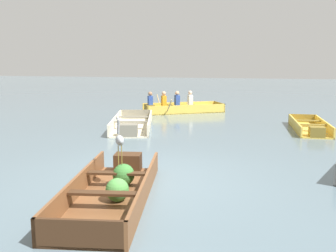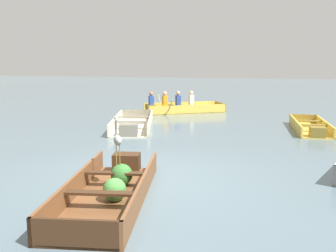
% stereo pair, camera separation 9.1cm
% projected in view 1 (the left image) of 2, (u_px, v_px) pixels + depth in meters
% --- Properties ---
extents(ground_plane, '(80.00, 80.00, 0.00)m').
position_uv_depth(ground_plane, '(147.00, 178.00, 7.27)').
color(ground_plane, slate).
extents(dinghy_wooden_brown_foreground, '(1.62, 3.51, 0.43)m').
position_uv_depth(dinghy_wooden_brown_foreground, '(115.00, 187.00, 6.32)').
color(dinghy_wooden_brown_foreground, brown).
rests_on(dinghy_wooden_brown_foreground, ground).
extents(skiff_cream_mid_moored, '(1.95, 3.63, 0.39)m').
position_uv_depth(skiff_cream_mid_moored, '(132.00, 125.00, 12.45)').
color(skiff_cream_mid_moored, beige).
rests_on(skiff_cream_mid_moored, ground).
extents(skiff_yellow_outer_moored, '(1.03, 2.81, 0.33)m').
position_uv_depth(skiff_yellow_outer_moored, '(310.00, 127.00, 12.05)').
color(skiff_yellow_outer_moored, '#E5BC47').
rests_on(skiff_yellow_outer_moored, ground).
extents(rowboat_yellow_with_crew, '(3.57, 2.82, 0.93)m').
position_uv_depth(rowboat_yellow_with_crew, '(178.00, 107.00, 16.24)').
color(rowboat_yellow_with_crew, '#E5BC47').
rests_on(rowboat_yellow_with_crew, ground).
extents(heron_on_dinghy, '(0.29, 0.43, 0.84)m').
position_uv_depth(heron_on_dinghy, '(120.00, 139.00, 6.58)').
color(heron_on_dinghy, olive).
rests_on(heron_on_dinghy, dinghy_wooden_brown_foreground).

